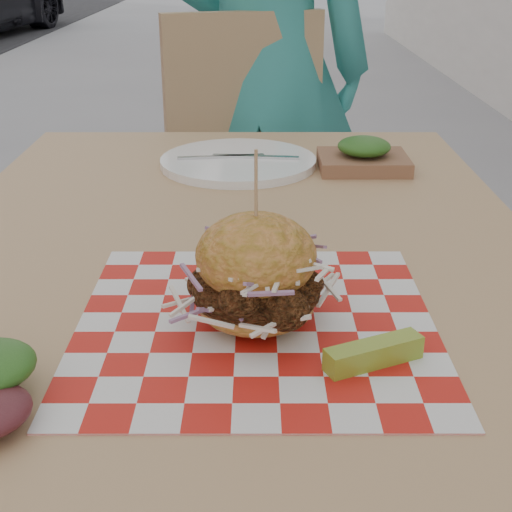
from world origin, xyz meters
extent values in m
imported|color=teal|center=(0.28, 0.92, 0.80)|extent=(0.62, 0.45, 1.60)
cube|color=tan|center=(0.23, -0.20, 0.73)|extent=(0.80, 1.20, 0.04)
cylinder|color=#333338|center=(-0.11, 0.34, 0.35)|extent=(0.05, 0.05, 0.71)
cylinder|color=#333338|center=(0.57, 0.34, 0.35)|extent=(0.05, 0.05, 0.71)
cube|color=tan|center=(0.23, 0.64, 0.45)|extent=(0.52, 0.52, 0.04)
cube|color=tan|center=(0.17, 0.83, 0.70)|extent=(0.41, 0.16, 0.50)
cylinder|color=#333338|center=(0.11, 0.42, 0.21)|extent=(0.03, 0.03, 0.43)
cylinder|color=#333338|center=(0.46, 0.52, 0.21)|extent=(0.03, 0.03, 0.43)
cylinder|color=#333338|center=(0.01, 0.76, 0.21)|extent=(0.03, 0.03, 0.43)
cylinder|color=#333338|center=(0.35, 0.87, 0.21)|extent=(0.03, 0.03, 0.43)
cube|color=red|center=(0.26, -0.40, 0.75)|extent=(0.36, 0.36, 0.00)
ellipsoid|color=#C47B37|center=(0.26, -0.40, 0.77)|extent=(0.12, 0.12, 0.04)
ellipsoid|color=brown|center=(0.26, -0.40, 0.79)|extent=(0.13, 0.12, 0.06)
ellipsoid|color=#C47B37|center=(0.26, -0.40, 0.83)|extent=(0.12, 0.12, 0.08)
cylinder|color=tan|center=(0.26, -0.40, 0.89)|extent=(0.00, 0.00, 0.09)
cube|color=olive|center=(0.37, -0.48, 0.76)|extent=(0.10, 0.06, 0.02)
cylinder|color=white|center=(0.23, 0.16, 0.76)|extent=(0.27, 0.27, 0.01)
cube|color=silver|center=(0.20, 0.16, 0.77)|extent=(0.15, 0.03, 0.00)
cube|color=silver|center=(0.26, 0.16, 0.77)|extent=(0.15, 0.03, 0.00)
cube|color=brown|center=(0.45, 0.14, 0.76)|extent=(0.15, 0.12, 0.02)
ellipsoid|color=#224E16|center=(0.45, 0.14, 0.79)|extent=(0.09, 0.09, 0.03)
camera|label=1|loc=(0.26, -1.03, 1.10)|focal=50.00mm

